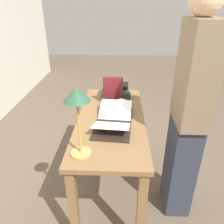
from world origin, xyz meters
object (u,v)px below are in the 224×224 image
(open_book, at_px, (114,120))
(coffee_mug, at_px, (122,105))
(person_reader, at_px, (188,117))
(reading_lamp, at_px, (77,104))
(book_standing_upright, at_px, (113,90))
(book_stack_tall, at_px, (116,91))

(open_book, bearing_deg, coffee_mug, -10.14)
(coffee_mug, bearing_deg, person_reader, -126.45)
(reading_lamp, bearing_deg, book_standing_upright, -12.42)
(book_standing_upright, relative_size, person_reader, 0.15)
(person_reader, bearing_deg, book_stack_tall, -140.34)
(book_stack_tall, xyz_separation_m, person_reader, (-0.67, -0.55, 0.06))
(book_stack_tall, relative_size, person_reader, 0.17)
(open_book, height_order, reading_lamp, reading_lamp)
(open_book, xyz_separation_m, book_standing_upright, (0.39, 0.02, 0.10))
(open_book, distance_m, coffee_mug, 0.26)
(coffee_mug, bearing_deg, book_stack_tall, 11.60)
(book_stack_tall, height_order, book_standing_upright, book_standing_upright)
(book_standing_upright, height_order, reading_lamp, reading_lamp)
(book_standing_upright, height_order, person_reader, person_reader)
(coffee_mug, height_order, person_reader, person_reader)
(book_standing_upright, bearing_deg, reading_lamp, 165.39)
(book_standing_upright, relative_size, reading_lamp, 0.57)
(book_stack_tall, xyz_separation_m, coffee_mug, (-0.31, -0.06, -0.02))
(coffee_mug, bearing_deg, open_book, 165.11)
(reading_lamp, height_order, coffee_mug, reading_lamp)
(open_book, distance_m, book_standing_upright, 0.40)
(open_book, height_order, person_reader, person_reader)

